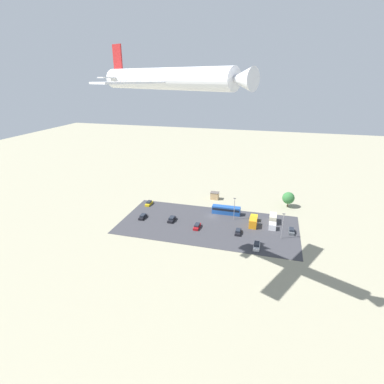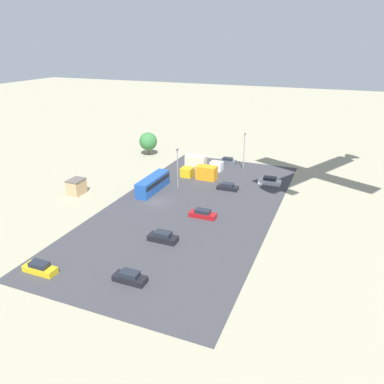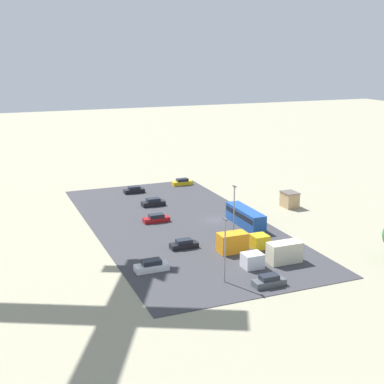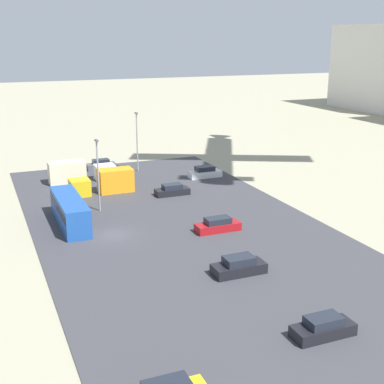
{
  "view_description": "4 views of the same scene",
  "coord_description": "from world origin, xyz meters",
  "px_view_note": "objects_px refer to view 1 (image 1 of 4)",
  "views": [
    {
      "loc": [
        -19.64,
        100.05,
        49.01
      ],
      "look_at": [
        1.29,
        23.77,
        18.51
      ],
      "focal_mm": 28.0,
      "sensor_mm": 36.0,
      "label": 1
    },
    {
      "loc": [
        58.82,
        31.16,
        29.1
      ],
      "look_at": [
        5.9,
        9.63,
        5.8
      ],
      "focal_mm": 35.0,
      "sensor_mm": 36.0,
      "label": 2
    },
    {
      "loc": [
        -84.51,
        39.32,
        29.91
      ],
      "look_at": [
        -4.18,
        6.53,
        7.05
      ],
      "focal_mm": 50.0,
      "sensor_mm": 36.0,
      "label": 3
    },
    {
      "loc": [
        50.76,
        -12.07,
        19.78
      ],
      "look_at": [
        -0.67,
        9.16,
        3.47
      ],
      "focal_mm": 50.0,
      "sensor_mm": 36.0,
      "label": 4
    }
  ],
  "objects_px": {
    "parked_car_1": "(291,231)",
    "parked_car_4": "(257,246)",
    "airplane": "(169,79)",
    "bus": "(226,210)",
    "parked_truck_1": "(253,221)",
    "parked_car_0": "(238,232)",
    "parked_car_3": "(149,203)",
    "shed_building": "(215,196)",
    "parked_car_2": "(172,219)",
    "parked_car_5": "(143,217)",
    "parked_truck_0": "(273,221)",
    "parked_car_6": "(197,226)"
  },
  "relations": [
    {
      "from": "parked_car_1",
      "to": "parked_car_4",
      "type": "xyz_separation_m",
      "value": [
        10.61,
        12.74,
        0.04
      ]
    },
    {
      "from": "airplane",
      "to": "parked_car_1",
      "type": "bearing_deg",
      "value": 166.45
    },
    {
      "from": "bus",
      "to": "parked_car_4",
      "type": "relative_size",
      "value": 2.24
    },
    {
      "from": "parked_truck_1",
      "to": "parked_car_4",
      "type": "bearing_deg",
      "value": -81.46
    },
    {
      "from": "parked_car_0",
      "to": "parked_car_4",
      "type": "relative_size",
      "value": 0.92
    },
    {
      "from": "airplane",
      "to": "parked_car_3",
      "type": "bearing_deg",
      "value": -123.79
    },
    {
      "from": "shed_building",
      "to": "parked_truck_1",
      "type": "distance_m",
      "value": 26.91
    },
    {
      "from": "bus",
      "to": "parked_car_4",
      "type": "bearing_deg",
      "value": 30.94
    },
    {
      "from": "bus",
      "to": "parked_car_1",
      "type": "distance_m",
      "value": 25.19
    },
    {
      "from": "parked_car_2",
      "to": "parked_car_5",
      "type": "bearing_deg",
      "value": 3.71
    },
    {
      "from": "shed_building",
      "to": "parked_truck_0",
      "type": "distance_m",
      "value": 30.26
    },
    {
      "from": "parked_car_2",
      "to": "parked_car_4",
      "type": "xyz_separation_m",
      "value": [
        -31.0,
        10.44,
        0.02
      ]
    },
    {
      "from": "bus",
      "to": "parked_car_3",
      "type": "relative_size",
      "value": 2.27
    },
    {
      "from": "parked_car_2",
      "to": "airplane",
      "type": "bearing_deg",
      "value": 110.06
    },
    {
      "from": "parked_car_2",
      "to": "parked_truck_0",
      "type": "bearing_deg",
      "value": -168.8
    },
    {
      "from": "parked_car_1",
      "to": "parked_car_2",
      "type": "distance_m",
      "value": 41.67
    },
    {
      "from": "parked_car_3",
      "to": "airplane",
      "type": "bearing_deg",
      "value": 120.09
    },
    {
      "from": "parked_car_0",
      "to": "parked_car_5",
      "type": "relative_size",
      "value": 0.99
    },
    {
      "from": "parked_car_2",
      "to": "parked_car_4",
      "type": "height_order",
      "value": "parked_car_4"
    },
    {
      "from": "parked_car_1",
      "to": "parked_car_4",
      "type": "distance_m",
      "value": 16.58
    },
    {
      "from": "parked_car_4",
      "to": "parked_car_0",
      "type": "bearing_deg",
      "value": -48.59
    },
    {
      "from": "parked_truck_1",
      "to": "airplane",
      "type": "height_order",
      "value": "airplane"
    },
    {
      "from": "shed_building",
      "to": "parked_car_4",
      "type": "height_order",
      "value": "shed_building"
    },
    {
      "from": "parked_car_0",
      "to": "parked_car_1",
      "type": "bearing_deg",
      "value": 17.02
    },
    {
      "from": "parked_car_3",
      "to": "parked_car_6",
      "type": "relative_size",
      "value": 0.99
    },
    {
      "from": "bus",
      "to": "parked_car_2",
      "type": "distance_m",
      "value": 21.24
    },
    {
      "from": "parked_car_4",
      "to": "parked_car_6",
      "type": "distance_m",
      "value": 22.18
    },
    {
      "from": "parked_car_2",
      "to": "parked_car_4",
      "type": "relative_size",
      "value": 0.98
    },
    {
      "from": "parked_car_6",
      "to": "airplane",
      "type": "relative_size",
      "value": 0.14
    },
    {
      "from": "parked_truck_0",
      "to": "parked_truck_1",
      "type": "distance_m",
      "value": 7.01
    },
    {
      "from": "parked_car_5",
      "to": "parked_truck_0",
      "type": "distance_m",
      "value": 47.07
    },
    {
      "from": "bus",
      "to": "parked_car_2",
      "type": "height_order",
      "value": "bus"
    },
    {
      "from": "parked_car_3",
      "to": "parked_car_6",
      "type": "distance_m",
      "value": 27.95
    },
    {
      "from": "parked_car_0",
      "to": "parked_car_1",
      "type": "distance_m",
      "value": 17.99
    },
    {
      "from": "parked_car_1",
      "to": "parked_car_2",
      "type": "height_order",
      "value": "parked_car_2"
    },
    {
      "from": "parked_car_4",
      "to": "parked_car_6",
      "type": "bearing_deg",
      "value": -20.22
    },
    {
      "from": "parked_car_6",
      "to": "parked_truck_0",
      "type": "bearing_deg",
      "value": 21.21
    },
    {
      "from": "bus",
      "to": "parked_car_6",
      "type": "distance_m",
      "value": 16.03
    },
    {
      "from": "shed_building",
      "to": "parked_car_5",
      "type": "xyz_separation_m",
      "value": [
        21.96,
        25.52,
        -0.86
      ]
    },
    {
      "from": "parked_truck_0",
      "to": "parked_car_5",
      "type": "bearing_deg",
      "value": 9.43
    },
    {
      "from": "shed_building",
      "to": "parked_truck_1",
      "type": "relative_size",
      "value": 0.44
    },
    {
      "from": "parked_car_0",
      "to": "parked_truck_0",
      "type": "height_order",
      "value": "parked_truck_0"
    },
    {
      "from": "parked_car_3",
      "to": "parked_car_4",
      "type": "height_order",
      "value": "parked_car_4"
    },
    {
      "from": "parked_car_3",
      "to": "parked_truck_1",
      "type": "bearing_deg",
      "value": 170.8
    },
    {
      "from": "parked_car_1",
      "to": "parked_car_2",
      "type": "bearing_deg",
      "value": -176.83
    },
    {
      "from": "bus",
      "to": "parked_car_5",
      "type": "height_order",
      "value": "bus"
    },
    {
      "from": "shed_building",
      "to": "parked_car_4",
      "type": "xyz_separation_m",
      "value": [
        -20.12,
        35.24,
        -0.8
      ]
    },
    {
      "from": "parked_car_5",
      "to": "parked_truck_0",
      "type": "bearing_deg",
      "value": -170.57
    },
    {
      "from": "parked_car_5",
      "to": "airplane",
      "type": "distance_m",
      "value": 62.41
    },
    {
      "from": "parked_car_5",
      "to": "shed_building",
      "type": "bearing_deg",
      "value": -130.72
    }
  ]
}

